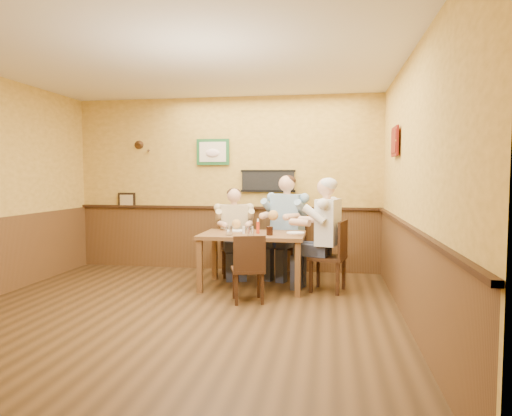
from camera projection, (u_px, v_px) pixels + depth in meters
The scene contains 17 objects.
room at pixel (190, 162), 5.09m from camera, with size 5.02×5.03×2.81m.
dining_table at pixel (253, 240), 6.22m from camera, with size 1.40×0.90×0.75m.
chair_back_left at pixel (234, 249), 6.96m from camera, with size 0.39×0.39×0.85m, color #351F11, non-canonical shape.
chair_back_right at pixel (287, 245), 6.95m from camera, with size 0.45×0.45×0.97m, color #351F11, non-canonical shape.
chair_right_end at pixel (328, 256), 6.04m from camera, with size 0.44×0.44×0.95m, color #351F11, non-canonical shape.
chair_near_side at pixel (248, 268), 5.54m from camera, with size 0.38×0.38×0.83m, color #351F11, non-canonical shape.
diner_tan_shirt at pixel (234, 237), 6.95m from camera, with size 0.56×0.56×1.21m, color beige, non-canonical shape.
diner_blue_polo at pixel (287, 231), 6.94m from camera, with size 0.64×0.64×1.38m, color #7FA2BF, non-canonical shape.
diner_white_elder at pixel (328, 241), 6.02m from camera, with size 0.62×0.62×1.35m, color silver, non-canonical shape.
water_glass_left at pixel (229, 231), 6.00m from camera, with size 0.08×0.08×0.13m, color white.
water_glass_mid at pixel (251, 231), 5.93m from camera, with size 0.09×0.09×0.13m, color silver.
cola_tumbler at pixel (270, 231), 6.00m from camera, with size 0.09×0.09×0.11m, color black.
hot_sauce_bottle at pixel (258, 227), 6.18m from camera, with size 0.04×0.04×0.18m, color red.
salt_shaker at pixel (244, 230), 6.16m from camera, with size 0.04×0.04×0.10m, color silver.
pepper_shaker at pixel (244, 230), 6.24m from camera, with size 0.03×0.03×0.08m, color black.
plate_far_left at pixel (236, 231), 6.46m from camera, with size 0.24×0.24×0.02m, color white.
plate_far_right at pixel (296, 233), 6.21m from camera, with size 0.24×0.24×0.02m, color white.
Camera 1 is at (1.68, -4.76, 1.53)m, focal length 32.00 mm.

